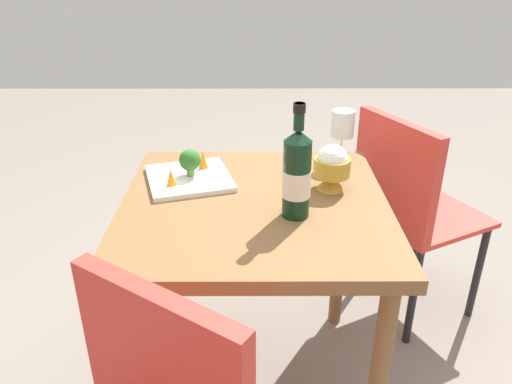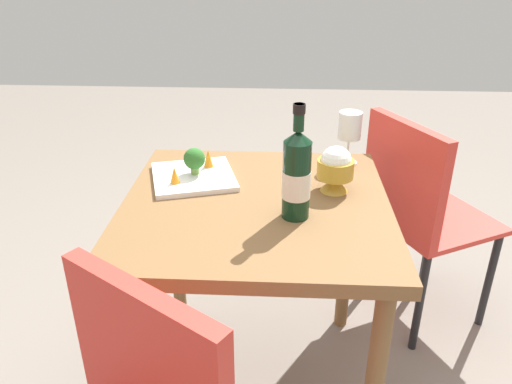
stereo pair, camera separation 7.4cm
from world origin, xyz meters
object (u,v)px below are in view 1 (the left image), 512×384
wine_glass (344,125)px  serving_plate (190,178)px  broccoli_floret (191,161)px  carrot_garnish_left (204,159)px  chair_by_wall (407,199)px  rice_bowl (333,166)px  wine_bottle (298,174)px  carrot_garnish_right (172,177)px

wine_glass → serving_plate: size_ratio=0.58×
broccoli_floret → carrot_garnish_left: bearing=149.8°
chair_by_wall → carrot_garnish_left: chair_by_wall is taller
wine_glass → broccoli_floret: bearing=-72.8°
chair_by_wall → rice_bowl: rice_bowl is taller
wine_bottle → carrot_garnish_right: 0.41m
chair_by_wall → wine_glass: wine_glass is taller
wine_bottle → broccoli_floret: wine_bottle is taller
broccoli_floret → chair_by_wall: bearing=107.0°
chair_by_wall → broccoli_floret: (0.24, -0.77, 0.26)m
wine_bottle → carrot_garnish_left: 0.41m
carrot_garnish_left → wine_glass: bearing=101.5°
wine_glass → rice_bowl: wine_glass is taller
chair_by_wall → broccoli_floret: size_ratio=9.91×
wine_bottle → rice_bowl: size_ratio=2.24×
rice_bowl → broccoli_floret: bearing=-98.5°
serving_plate → carrot_garnish_right: size_ratio=5.86×
wine_glass → carrot_garnish_right: size_ratio=3.38×
chair_by_wall → wine_bottle: 0.73m
serving_plate → broccoli_floret: (-0.01, 0.01, 0.06)m
chair_by_wall → wine_bottle: (0.47, -0.46, 0.32)m
rice_bowl → broccoli_floret: size_ratio=1.65×
wine_glass → carrot_garnish_right: bearing=-67.7°
wine_bottle → wine_glass: size_ratio=1.77×
serving_plate → wine_bottle: bearing=54.7°
chair_by_wall → broccoli_floret: bearing=-100.0°
wine_bottle → wine_glass: wine_bottle is taller
broccoli_floret → wine_glass: bearing=107.2°
wine_glass → broccoli_floret: 0.52m
rice_bowl → serving_plate: rice_bowl is taller
wine_bottle → serving_plate: wine_bottle is taller
chair_by_wall → wine_bottle: wine_bottle is taller
chair_by_wall → carrot_garnish_left: size_ratio=14.78×
broccoli_floret → carrot_garnish_right: bearing=-35.5°
wine_bottle → wine_glass: 0.43m
wine_bottle → carrot_garnish_right: wine_bottle is taller
wine_bottle → broccoli_floret: (-0.23, -0.31, -0.06)m
chair_by_wall → serving_plate: chair_by_wall is taller
serving_plate → wine_glass: bearing=107.6°
wine_bottle → broccoli_floret: 0.39m
carrot_garnish_left → carrot_garnish_right: bearing=-33.2°
chair_by_wall → wine_glass: bearing=-100.4°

